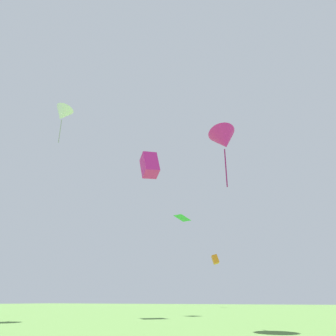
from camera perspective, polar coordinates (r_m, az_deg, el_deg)
distant_kite_white_low_right at (r=19.06m, az=-17.97°, el=9.00°), size 1.41×1.46×2.27m
distant_kite_magenta_overhead_distant at (r=11.57m, az=9.74°, el=4.88°), size 1.37×1.39×2.30m
distant_kite_orange_low_left at (r=36.19m, az=8.26°, el=-15.53°), size 0.99×0.80×1.08m
distant_kite_magenta_high_right at (r=17.96m, az=-3.24°, el=0.50°), size 1.44×1.32×1.52m
distant_kite_green_high_left at (r=18.11m, az=2.57°, el=-8.63°), size 0.95×0.92×0.43m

